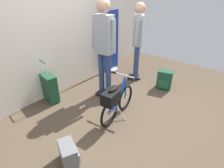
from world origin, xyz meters
TOP-DOWN VIEW (x-y plane):
  - ground_plane at (0.00, 0.00)m, footprint 6.07×6.07m
  - back_wall at (0.00, 1.76)m, footprint 6.07×0.10m
  - floor_banner_stand at (1.38, 1.50)m, footprint 0.60×0.36m
  - folding_bike_foreground at (-0.17, 0.18)m, footprint 0.99×0.53m
  - visitor_near_wall at (0.34, 0.83)m, footprint 0.30×0.53m
  - visitor_browsing at (1.32, 0.70)m, footprint 0.48×0.37m
  - rolling_suitcase at (-0.49, 1.50)m, footprint 0.24×0.39m
  - backpack_on_floor at (1.30, -0.02)m, footprint 0.28×0.34m
  - handbag_on_floor at (-1.23, 0.12)m, footprint 0.31×0.36m

SIDE VIEW (x-z plane):
  - ground_plane at x=0.00m, z-range 0.00..0.00m
  - handbag_on_floor at x=-1.23m, z-range 0.00..0.29m
  - backpack_on_floor at x=1.30m, z-range 0.00..0.40m
  - rolling_suitcase at x=-0.49m, z-range -0.13..0.70m
  - folding_bike_foreground at x=-0.17m, z-range 0.00..0.71m
  - floor_banner_stand at x=1.38m, z-range -0.09..1.39m
  - visitor_browsing at x=1.32m, z-range 0.13..1.82m
  - visitor_near_wall at x=0.34m, z-range 0.15..1.97m
  - back_wall at x=0.00m, z-range 0.00..2.91m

